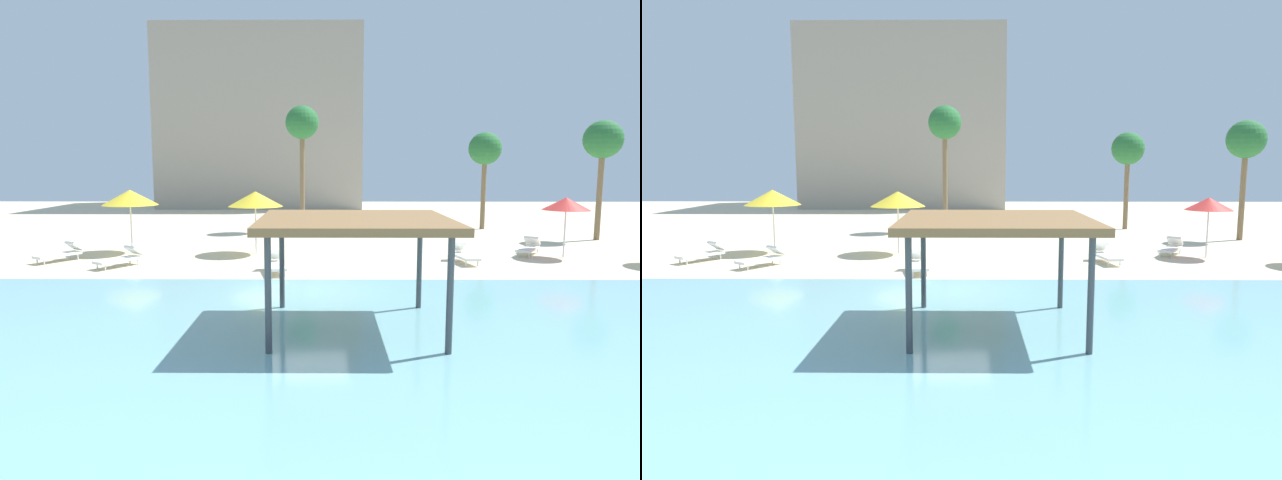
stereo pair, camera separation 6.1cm
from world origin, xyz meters
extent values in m
plane|color=beige|center=(0.00, 0.00, 0.00)|extent=(80.00, 80.00, 0.00)
cube|color=#7AB7C1|center=(0.00, -5.25, 0.02)|extent=(44.00, 13.50, 0.04)
cylinder|color=#42474C|center=(-0.62, -2.15, 1.23)|extent=(0.14, 0.14, 2.47)
cylinder|color=#42474C|center=(3.05, -2.15, 1.23)|extent=(0.14, 0.14, 2.47)
cylinder|color=#42474C|center=(-0.62, -5.82, 1.23)|extent=(0.14, 0.14, 2.47)
cylinder|color=#42474C|center=(3.05, -5.82, 1.23)|extent=(0.14, 0.14, 2.47)
cube|color=olive|center=(1.22, -3.99, 2.56)|extent=(4.36, 4.36, 0.18)
cylinder|color=silver|center=(-2.45, 7.14, 1.02)|extent=(0.06, 0.06, 2.05)
cone|color=yellow|center=(-2.45, 7.14, 2.37)|extent=(2.35, 2.35, 0.65)
cylinder|color=silver|center=(-7.93, 7.36, 1.04)|extent=(0.06, 0.06, 2.09)
cone|color=yellow|center=(-7.93, 7.36, 2.42)|extent=(2.40, 2.40, 0.66)
cylinder|color=silver|center=(10.47, 6.24, 0.99)|extent=(0.06, 0.06, 1.97)
cone|color=red|center=(10.47, 6.24, 2.24)|extent=(1.91, 1.91, 0.52)
cylinder|color=white|center=(-7.49, 3.16, 0.11)|extent=(0.05, 0.05, 0.22)
cylinder|color=white|center=(-7.89, 3.43, 0.11)|extent=(0.05, 0.05, 0.22)
cylinder|color=white|center=(-6.69, 4.36, 0.11)|extent=(0.05, 0.05, 0.22)
cylinder|color=white|center=(-7.09, 4.63, 0.11)|extent=(0.05, 0.05, 0.22)
cube|color=white|center=(-7.29, 3.90, 0.27)|extent=(1.50, 1.83, 0.10)
cube|color=white|center=(-6.88, 4.51, 0.55)|extent=(0.78, 0.76, 0.40)
cylinder|color=white|center=(-10.29, 4.30, 0.11)|extent=(0.05, 0.05, 0.22)
cylinder|color=white|center=(-10.70, 4.55, 0.11)|extent=(0.05, 0.05, 0.22)
cylinder|color=white|center=(-9.52, 5.51, 0.11)|extent=(0.05, 0.05, 0.22)
cylinder|color=white|center=(-9.93, 5.77, 0.11)|extent=(0.05, 0.05, 0.22)
cube|color=white|center=(-10.11, 5.03, 0.27)|extent=(1.47, 1.84, 0.10)
cube|color=white|center=(-9.71, 5.66, 0.55)|extent=(0.78, 0.75, 0.40)
cylinder|color=white|center=(-0.85, 2.09, 0.11)|extent=(0.05, 0.05, 0.22)
cylinder|color=white|center=(-1.32, 1.99, 0.11)|extent=(0.05, 0.05, 0.22)
cylinder|color=white|center=(-1.14, 3.50, 0.11)|extent=(0.05, 0.05, 0.22)
cylinder|color=white|center=(-1.61, 3.40, 0.11)|extent=(0.05, 0.05, 0.22)
cube|color=white|center=(-1.23, 2.75, 0.27)|extent=(0.96, 1.88, 0.10)
cube|color=white|center=(-1.38, 3.47, 0.55)|extent=(0.69, 0.62, 0.40)
cylinder|color=white|center=(6.36, 4.16, 0.11)|extent=(0.05, 0.05, 0.22)
cylinder|color=white|center=(5.88, 4.09, 0.11)|extent=(0.05, 0.05, 0.22)
cylinder|color=white|center=(6.13, 5.58, 0.11)|extent=(0.05, 0.05, 0.22)
cylinder|color=white|center=(5.65, 5.51, 0.11)|extent=(0.05, 0.05, 0.22)
cube|color=white|center=(6.00, 4.83, 0.27)|extent=(0.88, 1.87, 0.10)
cube|color=white|center=(5.89, 5.57, 0.55)|extent=(0.67, 0.60, 0.40)
cylinder|color=white|center=(8.98, 6.05, 0.11)|extent=(0.05, 0.05, 0.22)
cylinder|color=white|center=(8.58, 6.32, 0.11)|extent=(0.05, 0.05, 0.22)
cylinder|color=white|center=(9.78, 7.25, 0.11)|extent=(0.05, 0.05, 0.22)
cylinder|color=white|center=(9.37, 7.52, 0.11)|extent=(0.05, 0.05, 0.22)
cube|color=white|center=(9.18, 6.78, 0.27)|extent=(1.49, 1.83, 0.10)
cube|color=white|center=(9.59, 7.40, 0.55)|extent=(0.78, 0.75, 0.40)
cylinder|color=brown|center=(-0.77, 15.48, 2.92)|extent=(0.28, 0.28, 5.84)
sphere|color=#286B33|center=(-0.77, 15.48, 6.19)|extent=(1.90, 1.90, 1.90)
cylinder|color=brown|center=(9.91, 16.37, 2.19)|extent=(0.28, 0.28, 4.39)
sphere|color=#286B33|center=(9.91, 16.37, 4.74)|extent=(1.90, 1.90, 1.90)
cylinder|color=brown|center=(14.43, 11.62, 2.36)|extent=(0.28, 0.28, 4.72)
sphere|color=#286B33|center=(14.43, 11.62, 5.07)|extent=(1.90, 1.90, 1.90)
cube|color=#9E9384|center=(-5.10, 36.15, 7.67)|extent=(17.55, 11.97, 15.35)
camera|label=1|loc=(0.52, -16.81, 3.89)|focal=31.39mm
camera|label=2|loc=(0.58, -16.81, 3.89)|focal=31.39mm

